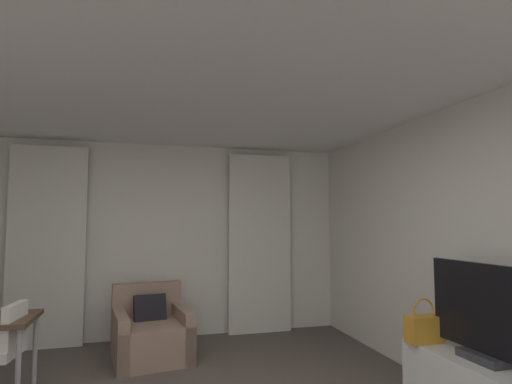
% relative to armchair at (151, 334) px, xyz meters
% --- Properties ---
extents(wall_window, '(5.12, 0.06, 2.60)m').
position_rel_armchair_xyz_m(wall_window, '(0.11, 0.86, 1.03)').
color(wall_window, silver).
rests_on(wall_window, ground).
extents(wall_right, '(0.06, 6.12, 2.60)m').
position_rel_armchair_xyz_m(wall_right, '(2.64, -2.17, 1.03)').
color(wall_right, silver).
rests_on(wall_right, ground).
extents(ceiling, '(5.12, 6.12, 0.06)m').
position_rel_armchair_xyz_m(ceiling, '(0.11, -2.17, 2.36)').
color(ceiling, white).
rests_on(ceiling, wall_left).
extents(curtain_left_panel, '(0.90, 0.06, 2.50)m').
position_rel_armchair_xyz_m(curtain_left_panel, '(-1.26, 0.73, 0.98)').
color(curtain_left_panel, silver).
rests_on(curtain_left_panel, ground).
extents(curtain_right_panel, '(0.90, 0.06, 2.50)m').
position_rel_armchair_xyz_m(curtain_right_panel, '(1.49, 0.73, 0.98)').
color(curtain_right_panel, silver).
rests_on(curtain_right_panel, ground).
extents(armchair, '(0.93, 0.97, 0.81)m').
position_rel_armchair_xyz_m(armchair, '(0.00, 0.00, 0.00)').
color(armchair, '#997A66').
rests_on(armchair, ground).
extents(tv_flatscreen, '(0.20, 0.97, 0.71)m').
position_rel_armchair_xyz_m(tv_flatscreen, '(2.31, -2.36, 0.59)').
color(tv_flatscreen, '#333338').
rests_on(tv_flatscreen, tv_console).
extents(handbag_primary, '(0.30, 0.14, 0.37)m').
position_rel_armchair_xyz_m(handbag_primary, '(2.19, -1.85, 0.38)').
color(handbag_primary, orange).
rests_on(handbag_primary, tv_console).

